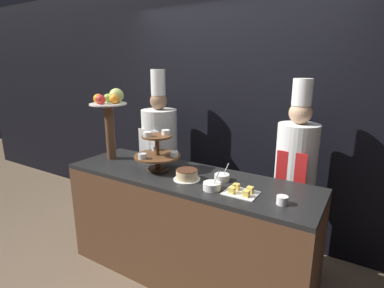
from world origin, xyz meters
name	(u,v)px	position (x,y,z in m)	size (l,w,h in m)	color
wall_back	(235,109)	(0.00, 1.32, 1.40)	(10.00, 0.06, 2.80)	black
buffet_counter	(186,226)	(0.00, 0.33, 0.48)	(2.18, 0.66, 0.96)	brown
tiered_stand	(157,151)	(-0.29, 0.33, 1.12)	(0.41, 0.41, 0.35)	brown
fruit_pedestal	(110,112)	(-0.87, 0.36, 1.42)	(0.35, 0.35, 0.68)	brown
cake_round	(187,175)	(0.06, 0.26, 1.00)	(0.22, 0.22, 0.08)	white
cup_white	(282,200)	(0.84, 0.21, 0.99)	(0.08, 0.08, 0.06)	white
cake_square_tray	(241,191)	(0.54, 0.23, 0.97)	(0.24, 0.19, 0.05)	white
serving_bowl_near	(212,186)	(0.33, 0.18, 0.98)	(0.13, 0.13, 0.16)	white
serving_bowl_far	(222,177)	(0.31, 0.39, 0.98)	(0.12, 0.12, 0.16)	white
chef_left	(160,147)	(-0.75, 0.94, 0.96)	(0.39, 0.39, 1.81)	#28282D
chef_center_left	(295,170)	(0.75, 0.94, 0.96)	(0.35, 0.35, 1.75)	#38332D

